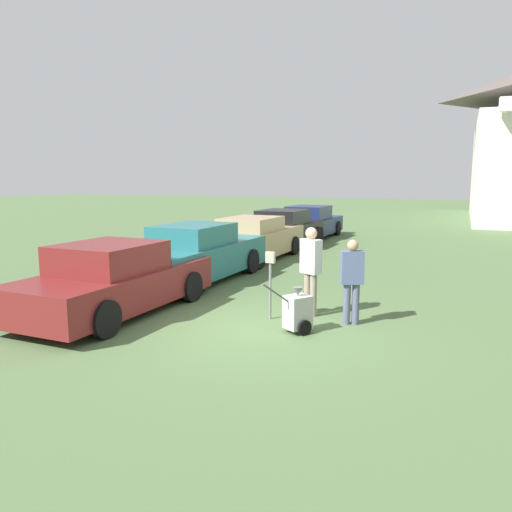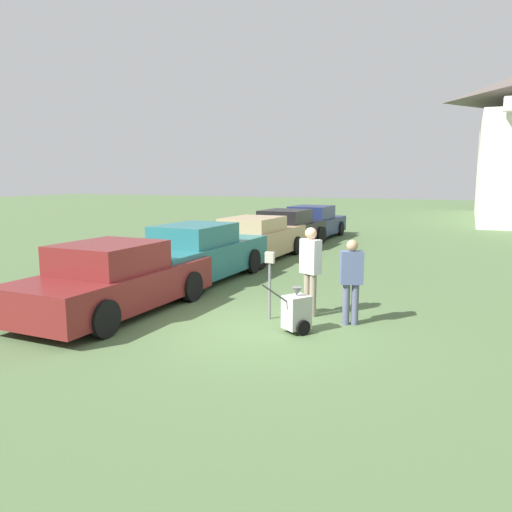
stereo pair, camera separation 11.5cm
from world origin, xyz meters
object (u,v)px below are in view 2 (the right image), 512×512
object	(u,v)px
parked_car_navy	(312,223)
parking_meter	(270,272)
person_worker	(310,265)
equipment_cart	(296,312)
person_supervisor	(351,277)
parked_car_tan	(255,240)
parked_car_maroon	(114,281)
parked_car_teal	(198,255)
parked_car_black	(286,230)

from	to	relation	value
parked_car_navy	parking_meter	size ratio (longest dim) A/B	3.68
person_worker	equipment_cart	xyz separation A→B (m)	(0.11, -1.20, -0.65)
parking_meter	person_supervisor	xyz separation A→B (m)	(1.56, 0.25, -0.02)
parked_car_tan	person_supervisor	bearing A→B (deg)	-51.99
parked_car_maroon	parked_car_teal	distance (m)	3.49
parked_car_maroon	parked_car_teal	size ratio (longest dim) A/B	0.90
person_supervisor	parking_meter	bearing A→B (deg)	-12.84
parked_car_maroon	person_supervisor	bearing A→B (deg)	14.23
parking_meter	person_worker	distance (m)	0.87
parked_car_teal	parked_car_navy	world-z (taller)	parked_car_teal
parked_car_tan	equipment_cart	distance (m)	8.23
person_worker	equipment_cart	bearing A→B (deg)	124.04
person_worker	parked_car_tan	bearing A→B (deg)	-29.17
parked_car_maroon	parked_car_teal	bearing A→B (deg)	91.43
parked_car_navy	parked_car_tan	bearing A→B (deg)	-88.56
parked_car_teal	parked_car_black	distance (m)	7.09
parked_car_maroon	parked_car_black	size ratio (longest dim) A/B	0.96
parked_car_tan	person_supervisor	xyz separation A→B (m)	(4.70, -6.34, 0.23)
parked_car_teal	parked_car_navy	xyz separation A→B (m)	(-0.00, 10.67, -0.04)
parked_car_navy	person_supervisor	xyz separation A→B (m)	(4.70, -13.09, 0.24)
parked_car_tan	equipment_cart	size ratio (longest dim) A/B	5.29
equipment_cart	parking_meter	bearing A→B (deg)	174.91
parked_car_black	person_worker	size ratio (longest dim) A/B	2.71
parked_car_maroon	person_worker	distance (m)	4.06
parked_car_navy	parked_car_maroon	bearing A→B (deg)	-88.57
person_worker	equipment_cart	world-z (taller)	person_worker
person_supervisor	parked_car_maroon	bearing A→B (deg)	-9.26
equipment_cart	parked_car_maroon	bearing A→B (deg)	-143.02
parked_car_maroon	parked_car_black	bearing A→B (deg)	91.43
parked_car_tan	parking_meter	bearing A→B (deg)	-63.11
parked_car_teal	person_supervisor	bearing A→B (deg)	-25.81
parked_car_maroon	person_supervisor	size ratio (longest dim) A/B	2.87
person_worker	parked_car_maroon	bearing A→B (deg)	48.42
parking_meter	equipment_cart	world-z (taller)	parking_meter
person_supervisor	parked_car_black	bearing A→B (deg)	-85.75
parked_car_tan	parking_meter	world-z (taller)	parked_car_tan
parked_car_teal	person_worker	bearing A→B (deg)	-27.73
parked_car_maroon	parked_car_navy	xyz separation A→B (m)	(-0.00, 14.15, 0.01)
parked_car_tan	parking_meter	xyz separation A→B (m)	(3.14, -6.59, 0.25)
parked_car_tan	parking_meter	size ratio (longest dim) A/B	3.90
parked_car_black	person_supervisor	size ratio (longest dim) A/B	2.99
parked_car_tan	parked_car_maroon	bearing A→B (deg)	-88.57
parked_car_navy	equipment_cart	bearing A→B (deg)	-72.92
parked_car_teal	parked_car_black	world-z (taller)	parked_car_teal
parked_car_teal	person_supervisor	world-z (taller)	person_supervisor
parked_car_maroon	parked_car_teal	world-z (taller)	parked_car_teal
parked_car_maroon	equipment_cart	distance (m)	3.93
parked_car_black	parked_car_navy	world-z (taller)	parked_car_black
person_worker	person_supervisor	size ratio (longest dim) A/B	1.10
equipment_cart	parked_car_teal	bearing A→B (deg)	174.18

